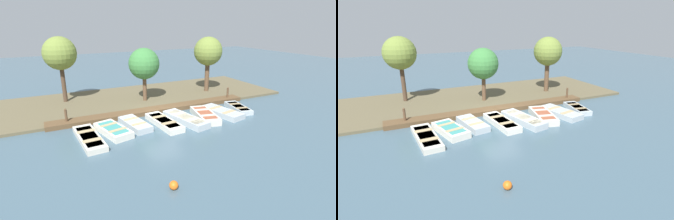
% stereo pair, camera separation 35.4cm
% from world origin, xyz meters
% --- Properties ---
extents(ground_plane, '(80.00, 80.00, 0.00)m').
position_xyz_m(ground_plane, '(0.00, 0.00, 0.00)').
color(ground_plane, '#425B6B').
extents(shore_bank, '(8.00, 24.00, 0.18)m').
position_xyz_m(shore_bank, '(-5.00, 0.00, 0.09)').
color(shore_bank, brown).
rests_on(shore_bank, ground_plane).
extents(dock_walkway, '(1.05, 14.73, 0.30)m').
position_xyz_m(dock_walkway, '(-1.29, 0.00, 0.15)').
color(dock_walkway, brown).
rests_on(dock_walkway, ground_plane).
extents(rowboat_0, '(3.65, 1.32, 0.33)m').
position_xyz_m(rowboat_0, '(1.54, -5.21, 0.16)').
color(rowboat_0, beige).
rests_on(rowboat_0, ground_plane).
extents(rowboat_1, '(2.95, 1.81, 0.41)m').
position_xyz_m(rowboat_1, '(1.15, -3.77, 0.21)').
color(rowboat_1, silver).
rests_on(rowboat_1, ground_plane).
extents(rowboat_2, '(2.83, 1.46, 0.40)m').
position_xyz_m(rowboat_2, '(0.76, -2.29, 0.20)').
color(rowboat_2, '#B2BCC1').
rests_on(rowboat_2, ground_plane).
extents(rowboat_3, '(3.43, 1.28, 0.38)m').
position_xyz_m(rowboat_3, '(1.26, -0.55, 0.19)').
color(rowboat_3, silver).
rests_on(rowboat_3, ground_plane).
extents(rowboat_4, '(3.66, 1.75, 0.43)m').
position_xyz_m(rowboat_4, '(1.42, 0.92, 0.21)').
color(rowboat_4, '#B2BCC1').
rests_on(rowboat_4, ground_plane).
extents(rowboat_5, '(3.27, 1.84, 0.44)m').
position_xyz_m(rowboat_5, '(1.38, 2.45, 0.22)').
color(rowboat_5, beige).
rests_on(rowboat_5, ground_plane).
extents(rowboat_6, '(3.31, 1.84, 0.39)m').
position_xyz_m(rowboat_6, '(1.29, 3.92, 0.19)').
color(rowboat_6, '#B2BCC1').
rests_on(rowboat_6, ground_plane).
extents(rowboat_7, '(2.75, 1.42, 0.34)m').
position_xyz_m(rowboat_7, '(0.98, 5.64, 0.17)').
color(rowboat_7, '#B2BCC1').
rests_on(rowboat_7, ground_plane).
extents(mooring_post_near, '(0.16, 0.16, 1.13)m').
position_xyz_m(mooring_post_near, '(-1.31, -6.06, 0.57)').
color(mooring_post_near, brown).
rests_on(mooring_post_near, ground_plane).
extents(mooring_post_far, '(0.16, 0.16, 1.13)m').
position_xyz_m(mooring_post_far, '(-1.31, 6.44, 0.57)').
color(mooring_post_far, brown).
rests_on(mooring_post_far, ground_plane).
extents(buoy, '(0.36, 0.36, 0.36)m').
position_xyz_m(buoy, '(7.48, -3.05, 0.18)').
color(buoy, orange).
rests_on(buoy, ground_plane).
extents(park_tree_far_left, '(2.49, 2.49, 5.20)m').
position_xyz_m(park_tree_far_left, '(-6.29, -5.63, 3.90)').
color(park_tree_far_left, '#4C3828').
rests_on(park_tree_far_left, ground_plane).
extents(park_tree_left, '(2.40, 2.40, 4.32)m').
position_xyz_m(park_tree_left, '(-3.82, 0.16, 3.09)').
color(park_tree_left, brown).
rests_on(park_tree_left, ground_plane).
extents(park_tree_center, '(2.48, 2.48, 4.98)m').
position_xyz_m(park_tree_center, '(-4.22, 6.32, 3.68)').
color(park_tree_center, brown).
rests_on(park_tree_center, ground_plane).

